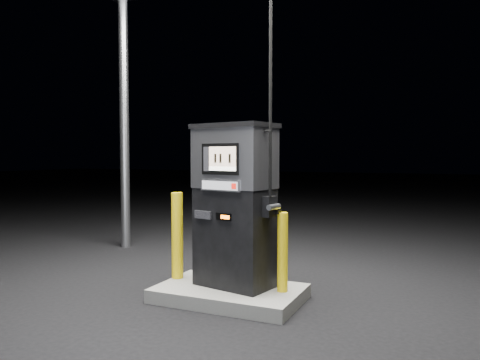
% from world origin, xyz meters
% --- Properties ---
extents(ground, '(80.00, 80.00, 0.00)m').
position_xyz_m(ground, '(0.00, 0.00, 0.00)').
color(ground, black).
rests_on(ground, ground).
extents(pump_island, '(1.60, 1.00, 0.15)m').
position_xyz_m(pump_island, '(0.00, 0.00, 0.07)').
color(pump_island, '#61615D').
rests_on(pump_island, ground).
extents(fuel_dispenser, '(1.05, 0.71, 3.78)m').
position_xyz_m(fuel_dispenser, '(0.04, 0.06, 1.09)').
color(fuel_dispenser, black).
rests_on(fuel_dispenser, pump_island).
extents(bollard_left, '(0.16, 0.16, 1.03)m').
position_xyz_m(bollard_left, '(-0.74, 0.09, 0.67)').
color(bollard_left, yellow).
rests_on(bollard_left, pump_island).
extents(bollard_right, '(0.14, 0.14, 0.86)m').
position_xyz_m(bollard_right, '(0.60, 0.08, 0.58)').
color(bollard_right, yellow).
rests_on(bollard_right, pump_island).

